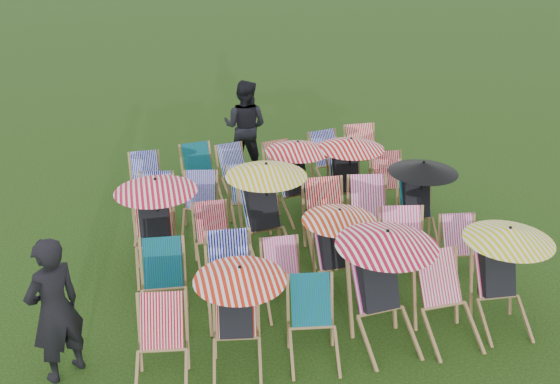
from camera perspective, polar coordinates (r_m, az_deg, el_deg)
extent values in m
plane|color=black|center=(9.29, 1.52, -5.88)|extent=(100.00, 100.00, 0.00)
cube|color=red|center=(7.05, -10.75, -11.50)|extent=(0.51, 0.41, 0.55)
cube|color=red|center=(7.14, -4.03, -10.80)|extent=(0.49, 0.40, 0.53)
cube|color=black|center=(7.10, -4.03, -11.02)|extent=(0.43, 0.44, 0.56)
sphere|color=tan|center=(7.01, -4.11, -8.64)|extent=(0.20, 0.20, 0.20)
cylinder|color=black|center=(6.93, -3.63, -9.54)|extent=(0.03, 0.03, 0.65)
cone|color=red|center=(6.76, -3.69, -7.46)|extent=(1.02, 1.02, 0.16)
cube|color=#0A6A3D|center=(7.27, 2.83, -9.85)|extent=(0.50, 0.40, 0.54)
cube|color=#DD2C97|center=(7.53, 8.65, -8.12)|extent=(0.55, 0.43, 0.61)
cube|color=black|center=(7.49, 8.83, -8.33)|extent=(0.47, 0.48, 0.64)
sphere|color=tan|center=(7.39, 8.63, -5.72)|extent=(0.23, 0.23, 0.23)
cylinder|color=black|center=(7.34, 9.58, -6.55)|extent=(0.03, 0.03, 0.75)
cone|color=#B70928|center=(7.17, 9.77, -4.20)|extent=(1.18, 1.18, 0.18)
cube|color=#D82B59|center=(7.79, 14.31, -7.58)|extent=(0.52, 0.39, 0.60)
cube|color=#E42D65|center=(8.20, 19.01, -6.89)|extent=(0.49, 0.38, 0.56)
cube|color=black|center=(8.16, 19.16, -7.07)|extent=(0.42, 0.43, 0.58)
sphere|color=tan|center=(8.09, 19.15, -4.87)|extent=(0.20, 0.20, 0.20)
cylinder|color=black|center=(8.03, 19.91, -5.59)|extent=(0.03, 0.03, 0.68)
cone|color=yellow|center=(7.89, 20.23, -3.63)|extent=(1.07, 1.07, 0.17)
cube|color=#0A6934|center=(8.03, -10.69, -6.39)|extent=(0.51, 0.40, 0.57)
cube|color=#070C9B|center=(7.98, -4.71, -5.90)|extent=(0.54, 0.41, 0.61)
cube|color=#FD3292|center=(8.10, 0.09, -6.14)|extent=(0.44, 0.33, 0.52)
cube|color=#D0298A|center=(8.40, 4.76, -5.09)|extent=(0.45, 0.34, 0.51)
cube|color=black|center=(8.36, 4.87, -5.23)|extent=(0.38, 0.39, 0.53)
sphere|color=tan|center=(8.30, 4.72, -3.26)|extent=(0.19, 0.19, 0.19)
cylinder|color=black|center=(8.24, 5.37, -3.87)|extent=(0.03, 0.03, 0.62)
cone|color=red|center=(8.11, 5.45, -2.10)|extent=(0.98, 0.98, 0.15)
cube|color=#FD3284|center=(8.65, 11.09, -3.58)|extent=(0.59, 0.48, 0.62)
cube|color=#D42A84|center=(9.01, 16.01, -3.76)|extent=(0.48, 0.38, 0.52)
cube|color=red|center=(8.99, -11.41, -2.71)|extent=(0.51, 0.38, 0.59)
cube|color=black|center=(8.95, -11.40, -2.86)|extent=(0.42, 0.44, 0.62)
sphere|color=tan|center=(8.90, -11.60, -0.70)|extent=(0.22, 0.22, 0.22)
cylinder|color=black|center=(8.79, -11.14, -1.36)|extent=(0.03, 0.03, 0.73)
cone|color=red|center=(8.65, -11.32, 0.61)|extent=(1.14, 1.14, 0.18)
cube|color=red|center=(9.07, -6.32, -2.67)|extent=(0.44, 0.33, 0.52)
cube|color=#0718A4|center=(9.20, -1.82, -1.39)|extent=(0.56, 0.45, 0.61)
cube|color=black|center=(9.16, -1.71, -1.53)|extent=(0.49, 0.50, 0.64)
sphere|color=tan|center=(9.11, -1.97, 0.64)|extent=(0.22, 0.22, 0.22)
cylinder|color=black|center=(9.02, -1.25, 0.03)|extent=(0.03, 0.03, 0.75)
cone|color=yellow|center=(8.89, -1.27, 2.04)|extent=(1.18, 1.18, 0.18)
cube|color=red|center=(9.35, 4.06, -0.82)|extent=(0.55, 0.42, 0.64)
cube|color=#CB287C|center=(9.61, 8.02, -0.45)|extent=(0.57, 0.47, 0.61)
cube|color=#09642B|center=(9.87, 12.22, -0.57)|extent=(0.50, 0.40, 0.55)
cube|color=black|center=(9.83, 12.29, -0.69)|extent=(0.44, 0.45, 0.57)
sphere|color=tan|center=(9.79, 12.30, 1.14)|extent=(0.20, 0.20, 0.20)
cylinder|color=black|center=(9.71, 12.81, 0.57)|extent=(0.03, 0.03, 0.67)
cone|color=black|center=(9.59, 12.98, 2.24)|extent=(1.05, 1.05, 0.16)
cube|color=#0B079A|center=(10.04, -11.28, 0.10)|extent=(0.53, 0.44, 0.56)
cube|color=#0C079A|center=(10.02, -7.27, 0.23)|extent=(0.52, 0.43, 0.55)
cube|color=#0832AC|center=(10.11, -3.18, 0.78)|extent=(0.48, 0.36, 0.57)
cube|color=#07199E|center=(10.38, 1.10, 1.37)|extent=(0.52, 0.43, 0.55)
cube|color=black|center=(10.35, 1.22, 1.27)|extent=(0.46, 0.47, 0.58)
sphere|color=tan|center=(10.31, 1.00, 3.01)|extent=(0.20, 0.20, 0.20)
cylinder|color=black|center=(10.24, 1.61, 2.56)|extent=(0.03, 0.03, 0.68)
cone|color=red|center=(10.13, 1.63, 4.18)|extent=(1.06, 1.06, 0.16)
cube|color=#0820AF|center=(10.50, 5.93, 1.62)|extent=(0.50, 0.39, 0.57)
cube|color=black|center=(10.46, 5.99, 1.51)|extent=(0.43, 0.44, 0.60)
sphere|color=tan|center=(10.43, 5.93, 3.30)|extent=(0.21, 0.21, 0.21)
cylinder|color=black|center=(10.34, 6.43, 2.78)|extent=(0.03, 0.03, 0.70)
cone|color=red|center=(10.22, 6.51, 4.43)|extent=(1.09, 1.09, 0.17)
cube|color=red|center=(10.77, 9.72, 2.01)|extent=(0.51, 0.40, 0.57)
cube|color=#080FAF|center=(11.05, -12.24, 2.15)|extent=(0.45, 0.34, 0.53)
cube|color=#096426|center=(11.14, -7.59, 2.89)|extent=(0.52, 0.41, 0.56)
cube|color=#070E95|center=(11.23, -4.45, 2.99)|extent=(0.50, 0.41, 0.53)
cube|color=red|center=(11.34, -0.19, 3.28)|extent=(0.49, 0.40, 0.53)
cube|color=#0907A3|center=(11.58, 4.16, 4.05)|extent=(0.56, 0.45, 0.59)
cube|color=red|center=(11.87, 7.42, 4.57)|extent=(0.52, 0.38, 0.61)
imported|color=black|center=(7.10, -19.91, -10.11)|extent=(0.74, 0.70, 1.70)
imported|color=black|center=(11.94, -3.20, 5.98)|extent=(1.10, 1.03, 1.80)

